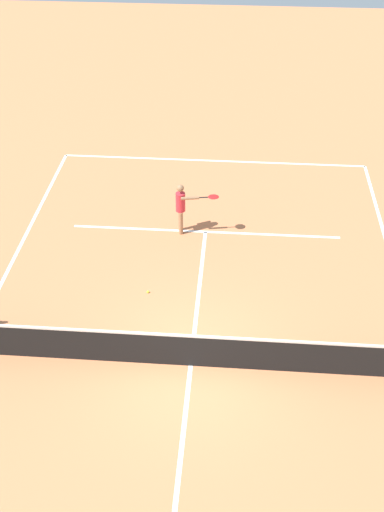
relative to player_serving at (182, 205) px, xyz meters
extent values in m
plane|color=#D37A4C|center=(-0.69, 5.48, -0.96)|extent=(60.00, 60.00, 0.00)
cube|color=white|center=(-0.69, -4.58, -0.95)|extent=(10.70, 0.10, 0.01)
cube|color=white|center=(-0.69, -0.05, -0.95)|extent=(8.02, 0.10, 0.01)
cube|color=white|center=(-0.69, 5.48, -0.95)|extent=(0.10, 11.07, 0.01)
cube|color=black|center=(-0.69, 5.48, -0.50)|extent=(11.30, 0.03, 0.91)
cube|color=white|center=(-0.69, 5.48, -0.03)|extent=(11.30, 0.04, 0.06)
cylinder|color=#9E704C|center=(0.07, -0.10, -0.58)|extent=(0.12, 0.12, 0.75)
cylinder|color=#9E704C|center=(0.03, 0.10, -0.58)|extent=(0.12, 0.12, 0.75)
cylinder|color=red|center=(0.05, 0.00, 0.09)|extent=(0.28, 0.28, 0.59)
sphere|color=#9E704C|center=(0.05, 0.00, 0.55)|extent=(0.21, 0.21, 0.21)
cylinder|color=#9E704C|center=(0.09, -0.18, 0.12)|extent=(0.09, 0.09, 0.52)
cylinder|color=#9E704C|center=(-0.24, 0.14, 0.32)|extent=(0.53, 0.18, 0.09)
cylinder|color=black|center=(-0.62, 0.07, 0.32)|extent=(0.26, 0.08, 0.04)
ellipsoid|color=red|center=(-0.91, 0.01, 0.32)|extent=(0.37, 0.33, 0.04)
sphere|color=#CCE033|center=(0.66, 2.94, -0.92)|extent=(0.07, 0.07, 0.07)
camera|label=1|loc=(-1.55, 16.02, 9.99)|focal=45.36mm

